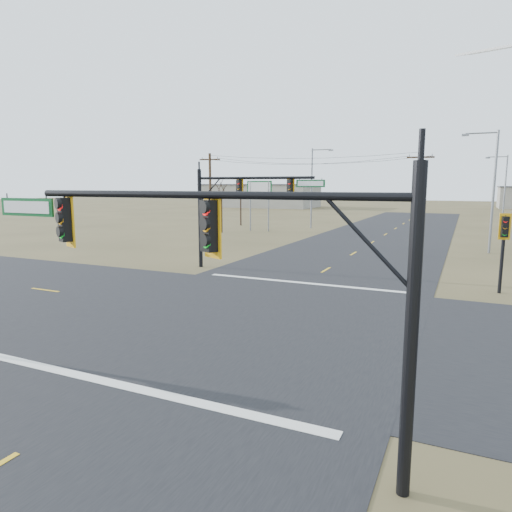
{
  "coord_description": "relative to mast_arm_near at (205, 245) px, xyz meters",
  "views": [
    {
      "loc": [
        8.24,
        -16.89,
        5.6
      ],
      "look_at": [
        -0.03,
        1.0,
        2.51
      ],
      "focal_mm": 32.0,
      "sensor_mm": 36.0,
      "label": 1
    }
  ],
  "objects": [
    {
      "name": "ground",
      "position": [
        -3.38,
        8.88,
        -4.38
      ],
      "size": [
        320.0,
        320.0,
        0.0
      ],
      "primitive_type": "plane",
      "color": "brown",
      "rests_on": "ground"
    },
    {
      "name": "road_ew",
      "position": [
        -3.38,
        8.88,
        -4.37
      ],
      "size": [
        160.0,
        14.0,
        0.02
      ],
      "primitive_type": "cube",
      "color": "black",
      "rests_on": "ground"
    },
    {
      "name": "road_ns",
      "position": [
        -3.38,
        8.88,
        -4.37
      ],
      "size": [
        14.0,
        160.0,
        0.02
      ],
      "primitive_type": "cube",
      "color": "black",
      "rests_on": "ground"
    },
    {
      "name": "stop_bar_near",
      "position": [
        -3.38,
        1.38,
        -4.35
      ],
      "size": [
        12.0,
        0.4,
        0.01
      ],
      "primitive_type": "cube",
      "color": "silver",
      "rests_on": "road_ns"
    },
    {
      "name": "stop_bar_far",
      "position": [
        -3.38,
        16.38,
        -4.35
      ],
      "size": [
        12.0,
        0.4,
        0.01
      ],
      "primitive_type": "cube",
      "color": "silver",
      "rests_on": "road_ns"
    },
    {
      "name": "mast_arm_near",
      "position": [
        0.0,
        0.0,
        0.0
      ],
      "size": [
        10.32,
        0.6,
        5.99
      ],
      "rotation": [
        0.0,
        0.0,
        -0.43
      ],
      "color": "black",
      "rests_on": "ground"
    },
    {
      "name": "mast_arm_far",
      "position": [
        -8.49,
        18.52,
        0.43
      ],
      "size": [
        8.83,
        0.54,
        6.63
      ],
      "rotation": [
        0.0,
        0.0,
        -0.29
      ],
      "color": "black",
      "rests_on": "ground"
    },
    {
      "name": "pedestal_signal_ne",
      "position": [
        6.66,
        18.29,
        -1.3
      ],
      "size": [
        0.62,
        0.53,
        4.19
      ],
      "rotation": [
        0.0,
        0.0,
        0.18
      ],
      "color": "black",
      "rests_on": "ground"
    },
    {
      "name": "utility_pole_near",
      "position": [
        1.35,
        29.88,
        -0.03
      ],
      "size": [
        2.02,
        0.42,
        8.3
      ],
      "rotation": [
        0.0,
        0.0,
        0.15
      ],
      "color": "#46321E",
      "rests_on": "ground"
    },
    {
      "name": "utility_pole_far",
      "position": [
        -18.35,
        31.43,
        0.14
      ],
      "size": [
        2.11,
        0.46,
        8.65
      ],
      "rotation": [
        0.0,
        0.0,
        0.16
      ],
      "color": "#46321E",
      "rests_on": "ground"
    },
    {
      "name": "highway_sign",
      "position": [
        -18.12,
        42.71,
        -0.09
      ],
      "size": [
        3.24,
        0.16,
        6.07
      ],
      "rotation": [
        0.0,
        0.0,
        0.01
      ],
      "color": "slate",
      "rests_on": "ground"
    },
    {
      "name": "streetlight_a",
      "position": [
        6.51,
        34.03,
        1.19
      ],
      "size": [
        2.76,
        0.26,
        9.93
      ],
      "rotation": [
        0.0,
        0.0,
        -0.02
      ],
      "color": "slate",
      "rests_on": "ground"
    },
    {
      "name": "streetlight_b",
      "position": [
        8.86,
        58.37,
        0.84
      ],
      "size": [
        2.6,
        0.37,
        9.31
      ],
      "rotation": [
        0.0,
        0.0,
        0.29
      ],
      "color": "slate",
      "rests_on": "ground"
    },
    {
      "name": "streetlight_c",
      "position": [
        -13.33,
        48.95,
        1.34
      ],
      "size": [
        2.84,
        0.33,
        10.19
      ],
      "rotation": [
        0.0,
        0.0,
        -0.14
      ],
      "color": "slate",
      "rests_on": "ground"
    },
    {
      "name": "bare_tree_a",
      "position": [
        -21.38,
        39.11,
        0.74
      ],
      "size": [
        3.07,
        3.07,
        6.48
      ],
      "rotation": [
        0.0,
        0.0,
        -0.17
      ],
      "color": "black",
      "rests_on": "ground"
    },
    {
      "name": "bare_tree_b",
      "position": [
        -23.78,
        48.91,
        0.76
      ],
      "size": [
        3.08,
        3.08,
        6.43
      ],
      "rotation": [
        0.0,
        0.0,
        -0.26
      ],
      "color": "black",
      "rests_on": "ground"
    },
    {
      "name": "warehouse_left",
      "position": [
        -43.38,
        98.88,
        -1.63
      ],
      "size": [
        28.0,
        14.0,
        5.5
      ],
      "primitive_type": "cube",
      "color": "#9B9689",
      "rests_on": "ground"
    }
  ]
}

